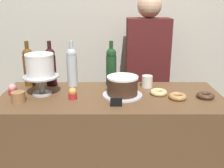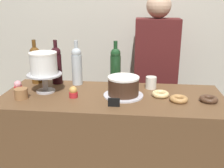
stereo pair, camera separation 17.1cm
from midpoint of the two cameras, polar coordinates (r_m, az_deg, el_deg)
The scene contains 19 objects.
back_wall at distance 2.51m, azimuth 4.20°, elevation 12.10°, with size 6.00×0.05×2.60m.
display_counter at distance 1.95m, azimuth 2.60°, elevation -15.67°, with size 1.46×0.59×0.94m.
cake_stand_pedestal at distance 1.81m, azimuth -11.69°, elevation 0.91°, with size 0.23×0.23×0.13m.
white_layer_cake at distance 1.79m, azimuth -11.92°, elevation 4.38°, with size 0.18×0.18×0.14m.
silver_serving_platter at distance 1.73m, azimuth 5.28°, elevation -2.54°, with size 0.26×0.26×0.01m.
chocolate_round_cake at distance 1.71m, azimuth 5.34°, elevation -0.47°, with size 0.20×0.20×0.12m.
wine_bottle_dark_red at distance 1.98m, azimuth -9.47°, elevation 4.15°, with size 0.08×0.08×0.33m.
wine_bottle_amber at distance 2.02m, azimuth -13.83°, elevation 4.16°, with size 0.08×0.08×0.33m.
wine_bottle_clear at distance 1.94m, azimuth -5.09°, elevation 4.02°, with size 0.08×0.08×0.33m.
wine_bottle_green at distance 1.91m, azimuth 3.32°, elevation 3.87°, with size 0.08×0.08×0.33m.
cupcake_caramel at distance 1.70m, azimuth -5.51°, elevation -1.81°, with size 0.06×0.06×0.07m.
cupcake_strawberry at distance 1.89m, azimuth -17.20°, elevation -0.49°, with size 0.06×0.06×0.07m.
donut_chocolate at distance 1.77m, azimuth 22.80°, elevation -3.08°, with size 0.11×0.11×0.03m.
donut_glazed at distance 1.76m, azimuth 13.16°, elevation -2.17°, with size 0.11×0.11×0.03m.
donut_maple at distance 1.70m, azimuth 17.04°, elevation -3.18°, with size 0.11×0.11×0.03m.
cookie_stack at distance 1.74m, azimuth -16.39°, elevation -2.04°, with size 0.08×0.08×0.07m.
price_sign_chalkboard at distance 1.56m, azimuth 3.56°, elevation -4.03°, with size 0.07×0.01×0.05m.
coffee_cup_ceramic at distance 1.89m, azimuth 10.98°, elevation 0.25°, with size 0.08×0.08×0.09m.
barista_figure at distance 2.35m, azimuth 11.28°, elevation -0.09°, with size 0.36×0.22×1.60m.
Camera 2 is at (0.18, -1.62, 1.55)m, focal length 42.41 mm.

